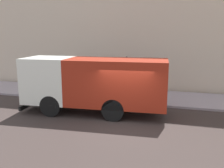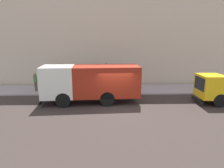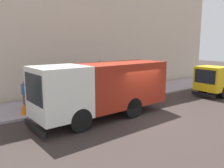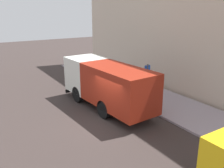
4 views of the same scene
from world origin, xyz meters
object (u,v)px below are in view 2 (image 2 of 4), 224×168
Objects in this scene: large_utility_truck at (91,81)px; pedestrian_third at (35,81)px; pedestrian_standing at (62,81)px; traffic_cone_orange at (56,89)px; pedestrian_walking at (75,81)px; street_sign_post at (107,76)px.

large_utility_truck is 6.28m from pedestrian_third.
pedestrian_standing reaches higher than traffic_cone_orange.
pedestrian_walking reaches higher than pedestrian_standing.
pedestrian_standing is 0.98× the size of pedestrian_third.
pedestrian_third reaches higher than pedestrian_walking.
street_sign_post is at bearing 158.21° from pedestrian_third.
pedestrian_standing is 4.55m from street_sign_post.
traffic_cone_orange is 4.83m from street_sign_post.
pedestrian_third is (-0.33, 3.62, 0.03)m from pedestrian_walking.
pedestrian_third is 2.80× the size of traffic_cone_orange.
pedestrian_third is at bearing 5.43° from pedestrian_standing.
pedestrian_third is 6.74m from street_sign_post.
large_utility_truck is 3.96m from pedestrian_walking.
street_sign_post is (2.29, -1.25, 0.05)m from large_utility_truck.
pedestrian_standing is at bearing 84.22° from pedestrian_walking.
pedestrian_standing is (0.12, 1.27, -0.00)m from pedestrian_walking.
pedestrian_standing is (3.60, 3.05, -0.67)m from large_utility_truck.
pedestrian_walking is 1.00× the size of pedestrian_standing.
traffic_cone_orange is at bearing 151.68° from pedestrian_third.
large_utility_truck reaches higher than street_sign_post.
pedestrian_third is 2.15m from traffic_cone_orange.
traffic_cone_orange is at bearing 48.43° from large_utility_truck.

